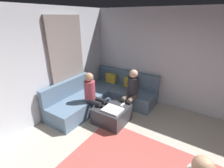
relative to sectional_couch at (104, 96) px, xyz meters
The scene contains 10 objects.
wall_back 2.57m from the sectional_couch, 27.05° to the left, with size 6.00×0.12×2.70m, color silver.
wall_left 2.33m from the sectional_couch, 114.60° to the right, with size 0.12×6.00×2.70m, color silver.
curtain_panel 1.36m from the sectional_couch, 142.74° to the right, with size 0.06×1.10×2.50m, color gray.
sectional_couch is the anchor object (origin of this frame).
ottoman 0.91m from the sectional_couch, 42.03° to the right, with size 0.76×0.76×0.42m, color #333338.
folded_blanket 1.07m from the sectional_couch, 43.23° to the right, with size 0.44×0.36×0.04m, color white.
coffee_mug 0.65m from the sectional_couch, 43.28° to the right, with size 0.08×0.08×0.10m, color #334C72.
game_remote 0.95m from the sectional_couch, 24.41° to the right, with size 0.05×0.15×0.02m, color white.
person_on_couch_back 0.94m from the sectional_couch, ahead, with size 0.30×0.60×1.20m.
person_on_couch_side 0.78m from the sectional_couch, 77.51° to the right, with size 0.60×0.30×1.20m.
Camera 1 is at (0.44, -1.57, 2.47)m, focal length 25.76 mm.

